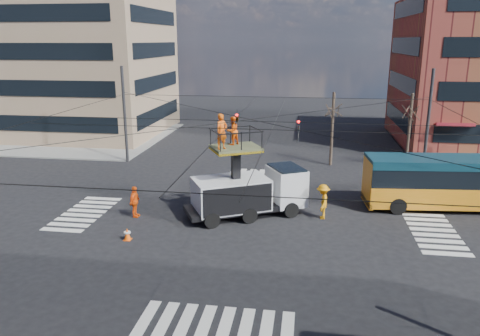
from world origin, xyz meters
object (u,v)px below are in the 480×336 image
Objects in this scene: traffic_cone at (127,234)px; utility_truck at (249,183)px; flagger at (323,202)px; city_bus at (459,182)px; worker_ground at (135,202)px.

utility_truck is at bearing 37.79° from traffic_cone.
traffic_cone is at bearing -62.27° from flagger.
city_bus is (12.48, 2.97, -0.28)m from utility_truck.
utility_truck is 12.83m from city_bus.
flagger is (-8.19, -2.88, -0.70)m from city_bus.
city_bus is 17.63× the size of traffic_cone.
worker_ground is at bearing -172.88° from city_bus.
utility_truck is 3.55× the size of flagger.
worker_ground is at bearing 103.53° from traffic_cone.
worker_ground is at bearing 163.17° from utility_truck.
traffic_cone is at bearing -170.09° from utility_truck.
flagger is at bearing 24.38° from traffic_cone.
utility_truck is at bearing -74.49° from worker_ground.
city_bus reaches higher than traffic_cone.
traffic_cone is 11.05m from flagger.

